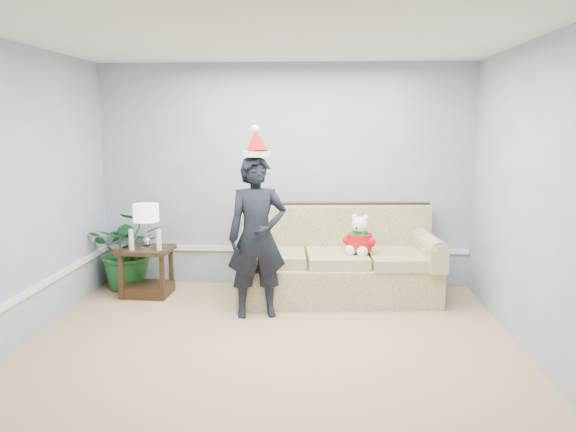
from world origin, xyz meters
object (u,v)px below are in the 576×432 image
(man, at_px, (257,237))
(side_table, at_px, (147,277))
(table_lamp, at_px, (146,215))
(sofa, at_px, (336,265))
(teddy_bear, at_px, (360,239))
(houseplant, at_px, (129,249))

(man, bearing_deg, side_table, 142.76)
(table_lamp, distance_m, man, 1.46)
(table_lamp, relative_size, man, 0.31)
(sofa, xyz_separation_m, side_table, (-2.20, -0.08, -0.15))
(table_lamp, height_order, man, man)
(side_table, xyz_separation_m, table_lamp, (0.03, -0.05, 0.74))
(man, relative_size, teddy_bear, 3.72)
(man, bearing_deg, sofa, 26.66)
(side_table, xyz_separation_m, man, (1.37, -0.61, 0.61))
(table_lamp, xyz_separation_m, houseplant, (-0.32, 0.31, -0.47))
(teddy_bear, bearing_deg, man, -132.22)
(man, bearing_deg, table_lamp, 143.88)
(sofa, distance_m, man, 1.18)
(side_table, relative_size, table_lamp, 1.18)
(side_table, xyz_separation_m, houseplant, (-0.29, 0.27, 0.27))
(man, bearing_deg, teddy_bear, 13.32)
(table_lamp, relative_size, houseplant, 0.53)
(table_lamp, height_order, houseplant, table_lamp)
(houseplant, bearing_deg, table_lamp, -43.98)
(sofa, bearing_deg, houseplant, 170.98)
(side_table, distance_m, houseplant, 0.48)
(side_table, bearing_deg, sofa, 2.08)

